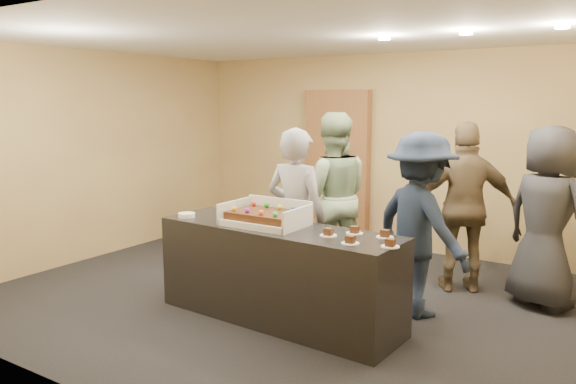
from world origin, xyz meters
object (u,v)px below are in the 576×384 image
(storage_cabinet, at_px, (337,167))
(person_sage_man, at_px, (331,197))
(serving_counter, at_px, (278,274))
(person_dark_suit, at_px, (547,217))
(person_server_grey, at_px, (296,218))
(person_navy_man, at_px, (420,225))
(sheet_cake, at_px, (265,215))
(plate_stack, at_px, (187,215))
(cake_box, at_px, (267,219))
(person_brown_extra, at_px, (465,208))

(storage_cabinet, relative_size, person_sage_man, 1.15)
(serving_counter, bearing_deg, person_dark_suit, 43.82)
(person_server_grey, xyz_separation_m, person_navy_man, (1.14, 0.41, -0.01))
(sheet_cake, height_order, plate_stack, sheet_cake)
(serving_counter, relative_size, person_sage_man, 1.24)
(serving_counter, relative_size, sheet_cake, 3.73)
(plate_stack, height_order, person_server_grey, person_server_grey)
(person_server_grey, xyz_separation_m, person_dark_suit, (2.12, 1.30, 0.01))
(person_server_grey, relative_size, person_dark_suit, 0.98)
(cake_box, height_order, sheet_cake, cake_box)
(person_server_grey, bearing_deg, person_dark_suit, -148.48)
(storage_cabinet, distance_m, cake_box, 3.10)
(plate_stack, distance_m, person_brown_extra, 2.95)
(person_navy_man, height_order, person_brown_extra, person_brown_extra)
(storage_cabinet, xyz_separation_m, person_brown_extra, (2.21, -1.22, -0.18))
(storage_cabinet, xyz_separation_m, sheet_cake, (0.83, -3.01, -0.11))
(serving_counter, distance_m, sheet_cake, 0.57)
(storage_cabinet, height_order, person_sage_man, storage_cabinet)
(plate_stack, relative_size, person_brown_extra, 0.09)
(sheet_cake, bearing_deg, cake_box, 88.99)
(serving_counter, bearing_deg, storage_cabinet, 111.31)
(person_brown_extra, bearing_deg, cake_box, 24.19)
(cake_box, bearing_deg, plate_stack, -169.86)
(storage_cabinet, height_order, person_server_grey, storage_cabinet)
(storage_cabinet, height_order, sheet_cake, storage_cabinet)
(storage_cabinet, relative_size, person_server_grey, 1.23)
(cake_box, distance_m, person_sage_man, 1.35)
(cake_box, distance_m, person_navy_man, 1.47)
(cake_box, height_order, person_server_grey, person_server_grey)
(person_server_grey, bearing_deg, cake_box, 81.04)
(person_brown_extra, height_order, person_dark_suit, person_brown_extra)
(person_sage_man, xyz_separation_m, person_brown_extra, (1.42, 0.41, -0.04))
(sheet_cake, distance_m, plate_stack, 0.88)
(storage_cabinet, bearing_deg, serving_counter, -71.93)
(storage_cabinet, height_order, cake_box, storage_cabinet)
(serving_counter, distance_m, person_brown_extra, 2.22)
(plate_stack, height_order, person_dark_suit, person_dark_suit)
(serving_counter, height_order, cake_box, cake_box)
(serving_counter, height_order, person_navy_man, person_navy_man)
(person_sage_man, height_order, person_brown_extra, person_sage_man)
(storage_cabinet, distance_m, person_server_grey, 2.72)
(plate_stack, xyz_separation_m, person_brown_extra, (2.25, 1.91, 0.00))
(sheet_cake, bearing_deg, person_navy_man, 35.29)
(sheet_cake, bearing_deg, storage_cabinet, 105.46)
(serving_counter, bearing_deg, person_brown_extra, 58.70)
(person_server_grey, height_order, person_navy_man, person_server_grey)
(person_navy_man, bearing_deg, person_sage_man, 4.67)
(cake_box, xyz_separation_m, person_brown_extra, (1.38, 1.76, -0.03))
(person_sage_man, distance_m, person_dark_suit, 2.26)
(person_server_grey, bearing_deg, storage_cabinet, -70.55)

